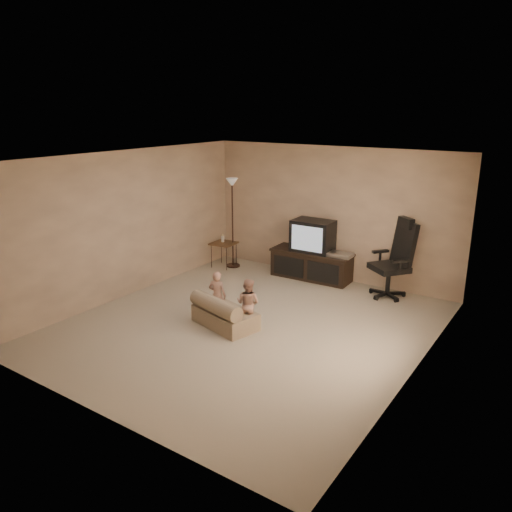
{
  "coord_description": "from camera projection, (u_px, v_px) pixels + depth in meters",
  "views": [
    {
      "loc": [
        3.98,
        -5.67,
        3.19
      ],
      "look_at": [
        -0.25,
        0.6,
        0.91
      ],
      "focal_mm": 35.0,
      "sensor_mm": 36.0,
      "label": 1
    }
  ],
  "objects": [
    {
      "name": "floor",
      "position": [
        248.0,
        326.0,
        7.55
      ],
      "size": [
        5.5,
        5.5,
        0.0
      ],
      "primitive_type": "plane",
      "color": "#AFA38B",
      "rests_on": "ground"
    },
    {
      "name": "toddler_left",
      "position": [
        217.0,
        295.0,
        7.69
      ],
      "size": [
        0.33,
        0.27,
        0.78
      ],
      "primitive_type": "imported",
      "rotation": [
        0.0,
        0.0,
        3.39
      ],
      "color": "tan",
      "rests_on": "floor"
    },
    {
      "name": "tv_stand",
      "position": [
        313.0,
        254.0,
        9.51
      ],
      "size": [
        1.61,
        0.64,
        1.14
      ],
      "rotation": [
        0.0,
        0.0,
        0.03
      ],
      "color": "black",
      "rests_on": "floor"
    },
    {
      "name": "room_shell",
      "position": [
        247.0,
        228.0,
        7.11
      ],
      "size": [
        5.5,
        5.5,
        5.5
      ],
      "color": "white",
      "rests_on": "floor"
    },
    {
      "name": "side_table",
      "position": [
        224.0,
        243.0,
        10.2
      ],
      "size": [
        0.49,
        0.49,
        0.69
      ],
      "rotation": [
        0.0,
        0.0,
        0.07
      ],
      "color": "brown",
      "rests_on": "floor"
    },
    {
      "name": "office_chair",
      "position": [
        393.0,
        269.0,
        8.59
      ],
      "size": [
        0.9,
        0.9,
        1.39
      ],
      "rotation": [
        0.0,
        0.0,
        -0.65
      ],
      "color": "black",
      "rests_on": "floor"
    },
    {
      "name": "toddler_right",
      "position": [
        248.0,
        304.0,
        7.38
      ],
      "size": [
        0.4,
        0.25,
        0.77
      ],
      "primitive_type": "imported",
      "rotation": [
        0.0,
        0.0,
        3.26
      ],
      "color": "tan",
      "rests_on": "floor"
    },
    {
      "name": "child_sofa",
      "position": [
        223.0,
        314.0,
        7.47
      ],
      "size": [
        1.11,
        0.79,
        0.49
      ],
      "rotation": [
        0.0,
        0.0,
        -0.25
      ],
      "color": "gray",
      "rests_on": "floor"
    },
    {
      "name": "floor_lamp",
      "position": [
        232.0,
        203.0,
        9.97
      ],
      "size": [
        0.28,
        0.28,
        1.82
      ],
      "color": "#301D15",
      "rests_on": "floor"
    }
  ]
}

